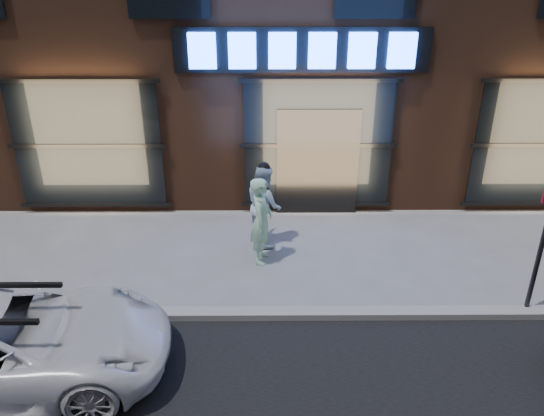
{
  "coord_description": "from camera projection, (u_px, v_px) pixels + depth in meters",
  "views": [
    {
      "loc": [
        -1.07,
        -7.02,
        5.29
      ],
      "look_at": [
        -1.02,
        1.6,
        1.2
      ],
      "focal_mm": 35.0,
      "sensor_mm": 36.0,
      "label": 1
    }
  ],
  "objects": [
    {
      "name": "sign_post",
      "position": [
        544.0,
        234.0,
        8.11
      ],
      "size": [
        0.38,
        0.11,
        2.4
      ],
      "rotation": [
        0.0,
        0.0,
        0.19
      ],
      "color": "#262628",
      "rests_on": "ground"
    },
    {
      "name": "ground",
      "position": [
        335.0,
        316.0,
        8.62
      ],
      "size": [
        90.0,
        90.0,
        0.0
      ],
      "primitive_type": "plane",
      "color": "slate",
      "rests_on": "ground"
    },
    {
      "name": "man_cap",
      "position": [
        264.0,
        205.0,
        10.55
      ],
      "size": [
        0.88,
        0.98,
        1.66
      ],
      "primitive_type": "imported",
      "rotation": [
        0.0,
        0.0,
        1.94
      ],
      "color": "white",
      "rests_on": "ground"
    },
    {
      "name": "white_suv",
      "position": [
        0.0,
        344.0,
        7.06
      ],
      "size": [
        4.73,
        2.67,
        1.25
      ],
      "primitive_type": "imported",
      "rotation": [
        0.0,
        0.0,
        1.71
      ],
      "color": "white",
      "rests_on": "ground"
    },
    {
      "name": "man_bowtie",
      "position": [
        262.0,
        221.0,
        9.86
      ],
      "size": [
        0.48,
        0.67,
        1.7
      ],
      "primitive_type": "imported",
      "rotation": [
        0.0,
        0.0,
        1.44
      ],
      "color": "#B3ECBD",
      "rests_on": "ground"
    },
    {
      "name": "curb",
      "position": [
        335.0,
        313.0,
        8.59
      ],
      "size": [
        60.0,
        0.25,
        0.12
      ],
      "primitive_type": "cube",
      "color": "gray",
      "rests_on": "ground"
    }
  ]
}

